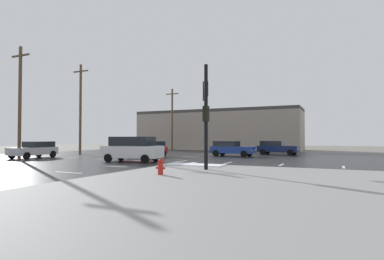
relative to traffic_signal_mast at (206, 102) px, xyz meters
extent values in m
plane|color=slate|center=(-6.20, 4.95, -4.19)|extent=(120.00, 120.00, 0.00)
cube|color=#232326|center=(-6.20, 4.95, -4.18)|extent=(44.00, 44.00, 0.02)
cube|color=gray|center=(5.80, -7.05, -4.12)|extent=(18.00, 18.00, 0.14)
cube|color=white|center=(-1.20, 0.95, -4.02)|extent=(4.00, 1.60, 0.06)
cube|color=silver|center=(-6.20, -5.05, -4.16)|extent=(2.00, 0.15, 0.01)
cube|color=silver|center=(-6.20, -1.05, -4.16)|extent=(2.00, 0.15, 0.01)
cube|color=silver|center=(-6.20, 2.95, -4.16)|extent=(2.00, 0.15, 0.01)
cube|color=silver|center=(-6.20, 6.95, -4.16)|extent=(2.00, 0.15, 0.01)
cube|color=silver|center=(-6.20, 10.95, -4.16)|extent=(2.00, 0.15, 0.01)
cube|color=silver|center=(-6.20, 14.95, -4.16)|extent=(2.00, 0.15, 0.01)
cube|color=silver|center=(-6.20, 18.95, -4.16)|extent=(2.00, 0.15, 0.01)
cube|color=silver|center=(-6.20, 22.95, -4.16)|extent=(2.00, 0.15, 0.01)
cube|color=silver|center=(-24.20, 4.95, -4.16)|extent=(0.15, 2.00, 0.01)
cube|color=silver|center=(-20.20, 4.95, -4.16)|extent=(0.15, 2.00, 0.01)
cube|color=silver|center=(-16.20, 4.95, -4.16)|extent=(0.15, 2.00, 0.01)
cube|color=silver|center=(-12.20, 4.95, -4.16)|extent=(0.15, 2.00, 0.01)
cube|color=silver|center=(-8.20, 4.95, -4.16)|extent=(0.15, 2.00, 0.01)
cube|color=silver|center=(-4.20, 4.95, -4.16)|extent=(0.15, 2.00, 0.01)
cube|color=silver|center=(-0.20, 4.95, -4.16)|extent=(0.15, 2.00, 0.01)
cube|color=silver|center=(3.80, 4.95, -4.16)|extent=(0.15, 2.00, 0.01)
cube|color=silver|center=(7.80, 4.95, -4.16)|extent=(0.15, 2.00, 0.01)
cube|color=silver|center=(-2.70, 0.95, -4.16)|extent=(0.45, 7.00, 0.01)
cylinder|color=black|center=(0.58, -1.37, -1.02)|extent=(0.22, 0.22, 6.05)
cylinder|color=black|center=(-0.47, 1.10, 1.60)|extent=(2.22, 5.00, 0.14)
cube|color=black|center=(-0.36, 0.85, 0.98)|extent=(0.44, 0.40, 0.95)
sphere|color=red|center=(-0.42, 1.00, 1.26)|extent=(0.20, 0.20, 0.20)
cube|color=black|center=(-1.30, 3.08, 0.98)|extent=(0.44, 0.40, 0.95)
sphere|color=red|center=(-1.37, 3.23, 1.26)|extent=(0.20, 0.20, 0.20)
cube|color=black|center=(0.58, -1.37, -0.85)|extent=(0.28, 0.36, 0.90)
cylinder|color=red|center=(-0.52, -4.60, -3.75)|extent=(0.26, 0.26, 0.60)
sphere|color=red|center=(-0.52, -4.60, -3.38)|extent=(0.25, 0.25, 0.25)
cylinder|color=red|center=(-0.70, -4.60, -3.72)|extent=(0.12, 0.11, 0.11)
cylinder|color=red|center=(-0.34, -4.60, -3.72)|extent=(0.12, 0.11, 0.11)
cube|color=gray|center=(-10.94, 31.79, -1.13)|extent=(27.58, 8.00, 6.11)
cube|color=#3F3D3A|center=(-10.94, 31.79, 2.17)|extent=(27.58, 8.00, 0.50)
cube|color=#B21919|center=(-9.62, 8.12, -3.49)|extent=(2.28, 4.67, 0.70)
cube|color=black|center=(-9.54, 8.79, -2.86)|extent=(1.91, 2.64, 0.55)
cylinder|color=black|center=(-8.89, 6.50, -3.84)|extent=(0.29, 0.68, 0.66)
cylinder|color=black|center=(-10.68, 6.70, -3.84)|extent=(0.29, 0.68, 0.66)
cylinder|color=black|center=(-8.56, 9.55, -3.84)|extent=(0.29, 0.68, 0.66)
cylinder|color=black|center=(-10.35, 9.74, -3.84)|extent=(0.29, 0.68, 0.66)
sphere|color=white|center=(-9.28, 5.87, -3.49)|extent=(0.18, 0.18, 0.18)
sphere|color=white|center=(-10.43, 6.00, -3.49)|extent=(0.18, 0.18, 0.18)
cube|color=navy|center=(-2.47, 13.42, -3.49)|extent=(4.59, 2.05, 0.70)
cube|color=black|center=(-3.14, 13.46, -2.86)|extent=(2.56, 1.79, 0.55)
cylinder|color=black|center=(-0.89, 14.23, -3.84)|extent=(0.67, 0.26, 0.66)
cylinder|color=black|center=(-0.99, 12.43, -3.84)|extent=(0.67, 0.26, 0.66)
cylinder|color=black|center=(-3.94, 14.40, -3.84)|extent=(0.67, 0.26, 0.66)
cylinder|color=black|center=(-4.04, 12.61, -3.84)|extent=(0.67, 0.26, 0.66)
sphere|color=white|center=(-0.24, 13.87, -3.49)|extent=(0.18, 0.18, 0.18)
sphere|color=white|center=(-0.30, 12.72, -3.49)|extent=(0.18, 0.18, 0.18)
cube|color=white|center=(-7.63, 2.91, -3.36)|extent=(5.00, 2.51, 0.95)
cube|color=black|center=(-7.63, 2.91, -2.51)|extent=(3.55, 2.18, 0.75)
cylinder|color=black|center=(-9.13, 1.75, -3.84)|extent=(0.68, 0.30, 0.66)
cylinder|color=black|center=(-9.37, 3.68, -3.84)|extent=(0.68, 0.30, 0.66)
cylinder|color=black|center=(-5.89, 2.13, -3.84)|extent=(0.68, 0.30, 0.66)
cylinder|color=black|center=(-6.13, 4.07, -3.84)|extent=(0.68, 0.30, 0.66)
sphere|color=white|center=(-9.89, 2.01, -3.36)|extent=(0.18, 0.18, 0.18)
sphere|color=white|center=(-10.04, 3.25, -3.36)|extent=(0.18, 0.18, 0.18)
cube|color=#B7BABF|center=(-18.79, 2.50, -3.49)|extent=(2.17, 4.64, 0.70)
cube|color=black|center=(-18.85, 3.18, -2.86)|extent=(1.86, 2.61, 0.55)
cylinder|color=black|center=(-17.77, 1.06, -3.84)|extent=(0.27, 0.68, 0.66)
cylinder|color=black|center=(-19.56, 0.90, -3.84)|extent=(0.27, 0.68, 0.66)
cylinder|color=black|center=(-18.03, 4.11, -3.84)|extent=(0.27, 0.68, 0.66)
cylinder|color=black|center=(-19.82, 3.95, -3.84)|extent=(0.27, 0.68, 0.66)
sphere|color=white|center=(-18.04, 0.36, -3.49)|extent=(0.18, 0.18, 0.18)
sphere|color=white|center=(-19.18, 0.26, -3.49)|extent=(0.18, 0.18, 0.18)
cube|color=#141E47|center=(1.42, 18.28, -3.49)|extent=(4.64, 2.19, 0.70)
cube|color=black|center=(0.75, 18.34, -2.86)|extent=(2.61, 1.87, 0.55)
cylinder|color=black|center=(3.03, 19.04, -3.84)|extent=(0.68, 0.28, 0.66)
cylinder|color=black|center=(2.87, 17.24, -3.84)|extent=(0.68, 0.28, 0.66)
cylinder|color=black|center=(-0.02, 19.31, -3.84)|extent=(0.68, 0.28, 0.66)
cylinder|color=black|center=(-0.18, 17.52, -3.84)|extent=(0.68, 0.28, 0.66)
sphere|color=white|center=(3.67, 18.66, -3.49)|extent=(0.18, 0.18, 0.18)
sphere|color=white|center=(3.56, 17.51, -3.49)|extent=(0.18, 0.18, 0.18)
cylinder|color=brown|center=(-17.97, 0.47, 0.85)|extent=(0.28, 0.28, 10.07)
cube|color=brown|center=(-17.97, 0.47, 5.08)|extent=(2.20, 0.14, 0.14)
cylinder|color=brown|center=(-19.83, 9.49, 1.12)|extent=(0.28, 0.28, 10.61)
cube|color=brown|center=(-19.83, 9.49, 5.62)|extent=(2.20, 0.14, 0.14)
cylinder|color=brown|center=(-16.28, 25.50, 0.71)|extent=(0.28, 0.28, 9.80)
cube|color=brown|center=(-16.28, 25.50, 4.81)|extent=(2.20, 0.14, 0.14)
camera|label=1|loc=(7.29, -17.74, -2.23)|focal=28.82mm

